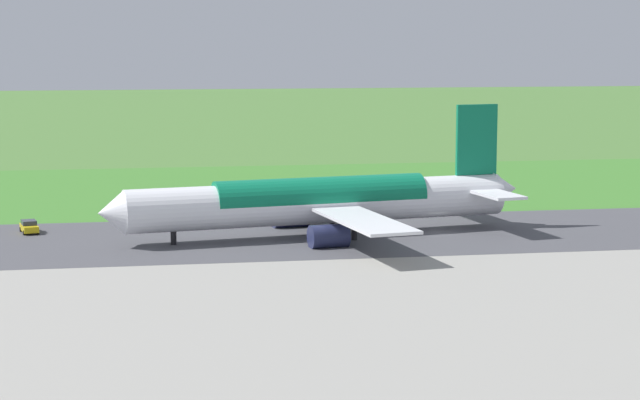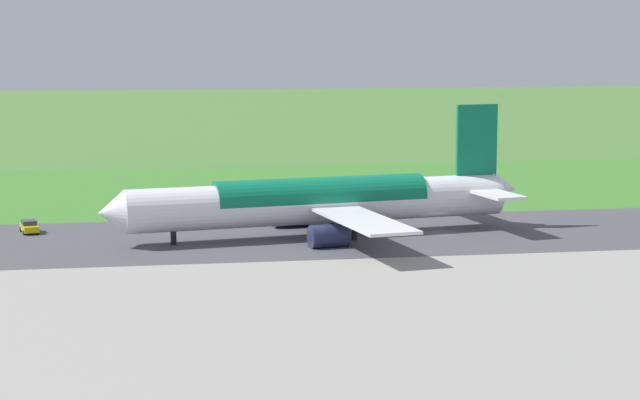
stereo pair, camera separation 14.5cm
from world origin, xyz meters
The scene contains 8 objects.
ground_plane centered at (0.00, 0.00, 0.00)m, with size 800.00×800.00×0.00m, color #477233.
runway_asphalt centered at (0.00, 0.00, 0.03)m, with size 600.00×30.21×0.06m, color #47474C.
apron_concrete centered at (0.00, 52.85, 0.03)m, with size 440.00×110.00×0.05m, color gray.
grass_verge_foreground centered at (0.00, -37.45, 0.02)m, with size 600.00×80.00×0.04m, color #3C782B.
airliner_main centered at (14.58, -0.06, 4.35)m, with size 53.99×44.39×15.88m.
service_car_followme centered at (50.40, -8.13, 0.84)m, with size 2.71×4.50×1.62m.
no_stopping_sign centered at (6.80, -36.37, 1.37)m, with size 0.60×0.10×2.28m.
traffic_cone_orange centered at (10.99, -41.20, 0.28)m, with size 0.40×0.40×0.55m, color orange.
Camera 2 is at (37.68, 135.52, 24.27)m, focal length 63.74 mm.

